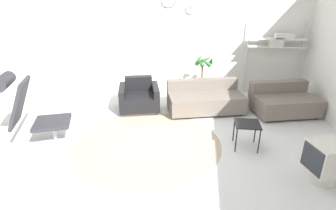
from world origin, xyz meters
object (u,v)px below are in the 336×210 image
object	(u,v)px
side_table	(247,126)
crt_television	(326,161)
couch_second	(283,102)
potted_plant	(202,80)
armchair_red	(139,98)
shelf_unit	(278,42)
lounge_chair	(28,105)
couch_low	(205,100)

from	to	relation	value
side_table	crt_television	size ratio (longest dim) A/B	0.75
couch_second	potted_plant	bearing A→B (deg)	-39.25
armchair_red	side_table	xyz separation A→B (m)	(2.10, -1.35, 0.12)
couch_second	shelf_unit	size ratio (longest dim) A/B	0.77
armchair_red	shelf_unit	xyz separation A→B (m)	(3.07, 1.32, 1.08)
lounge_chair	side_table	bearing A→B (deg)	74.57
lounge_chair	shelf_unit	distance (m)	5.43
couch_second	armchair_red	bearing A→B (deg)	-11.99
armchair_red	crt_television	xyz separation A→B (m)	(2.99, -2.12, 0.06)
armchair_red	side_table	distance (m)	2.49
shelf_unit	lounge_chair	bearing A→B (deg)	-145.86
potted_plant	couch_second	bearing A→B (deg)	-23.96
armchair_red	couch_second	distance (m)	3.08
lounge_chair	couch_low	xyz separation A→B (m)	(2.82, 1.82, -0.45)
couch_second	side_table	size ratio (longest dim) A/B	3.35
side_table	shelf_unit	world-z (taller)	shelf_unit
armchair_red	couch_second	bearing A→B (deg)	168.85
lounge_chair	side_table	xyz separation A→B (m)	(3.49, 0.36, -0.32)
couch_low	side_table	world-z (taller)	couch_low
couch_low	lounge_chair	bearing A→B (deg)	17.61
couch_low	couch_second	bearing A→B (deg)	166.86
couch_second	potted_plant	world-z (taller)	potted_plant
lounge_chair	couch_second	xyz separation A→B (m)	(4.46, 1.89, -0.45)
couch_low	side_table	size ratio (longest dim) A/B	4.06
lounge_chair	side_table	size ratio (longest dim) A/B	2.83
lounge_chair	potted_plant	world-z (taller)	lounge_chair
shelf_unit	potted_plant	bearing A→B (deg)	-167.57
lounge_chair	crt_television	bearing A→B (deg)	63.26
couch_low	side_table	xyz separation A→B (m)	(0.67, -1.46, 0.13)
crt_television	side_table	bearing A→B (deg)	31.29
side_table	crt_television	xyz separation A→B (m)	(0.89, -0.77, -0.06)
lounge_chair	armchair_red	world-z (taller)	lounge_chair
couch_low	shelf_unit	size ratio (longest dim) A/B	0.94
couch_second	side_table	distance (m)	1.81
crt_television	armchair_red	bearing A→B (deg)	36.91
potted_plant	shelf_unit	bearing A→B (deg)	12.43
shelf_unit	couch_low	bearing A→B (deg)	-143.84
side_table	potted_plant	size ratio (longest dim) A/B	0.39
crt_television	potted_plant	distance (m)	3.47
lounge_chair	potted_plant	distance (m)	3.82
side_table	armchair_red	bearing A→B (deg)	147.31
couch_low	shelf_unit	bearing A→B (deg)	-159.13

